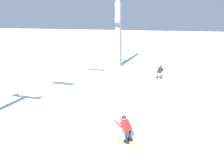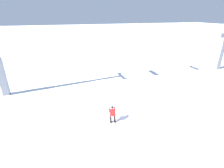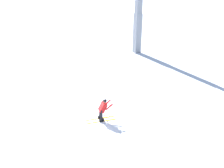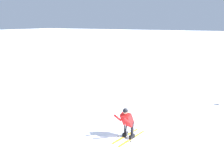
% 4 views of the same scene
% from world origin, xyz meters
% --- Properties ---
extents(ground_plane, '(260.00, 260.00, 0.00)m').
position_xyz_m(ground_plane, '(0.00, 0.00, 0.00)').
color(ground_plane, white).
extents(skier_carving_main, '(0.84, 1.81, 1.47)m').
position_xyz_m(skier_carving_main, '(0.43, 0.94, 0.76)').
color(skier_carving_main, yellow).
rests_on(skier_carving_main, ground_plane).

